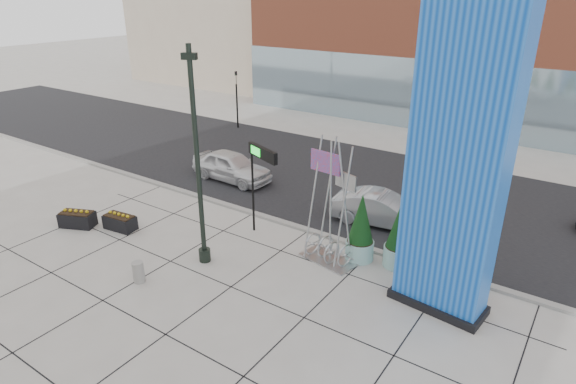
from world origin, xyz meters
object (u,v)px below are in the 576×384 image
Objects in this scene: concrete_bollard at (138,272)px; overhead_street_sign at (265,158)px; public_art_sculpture at (330,231)px; car_silver_mid at (382,210)px; lamp_post at (199,181)px; blue_pylon at (457,168)px; car_white_west at (232,166)px.

concrete_bollard is 6.33m from overhead_street_sign.
public_art_sculpture is 1.24× the size of overhead_street_sign.
lamp_post is at bearing 139.59° from car_silver_mid.
blue_pylon is at bearing 14.92° from overhead_street_sign.
car_white_west is at bearing 80.10° from car_silver_mid.
public_art_sculpture is 9.45m from car_white_west.
car_white_west is 8.81m from car_silver_mid.
public_art_sculpture is 3.84m from overhead_street_sign.
car_silver_mid is (-3.94, 4.36, -4.07)m from blue_pylon.
public_art_sculpture is at bearing 166.85° from car_silver_mid.
public_art_sculpture is at bearing 14.52° from overhead_street_sign.
blue_pylon is at bearing -145.47° from car_silver_mid.
blue_pylon is 12.70× the size of concrete_bollard.
overhead_street_sign reaches higher than car_white_west.
blue_pylon reaches higher than car_white_west.
blue_pylon is 14.16m from car_white_west.
overhead_street_sign is 0.86× the size of car_white_west.
car_silver_mid reaches higher than concrete_bollard.
car_white_west is (-8.42, 4.28, -0.49)m from public_art_sculpture.
lamp_post is at bearing -134.45° from public_art_sculpture.
car_white_west is (-12.74, 4.71, -4.00)m from blue_pylon.
concrete_bollard is (-9.11, -4.56, -4.39)m from blue_pylon.
car_silver_mid is at bearing 138.46° from blue_pylon.
car_white_west reaches higher than car_silver_mid.
concrete_bollard is 9.96m from car_white_west.
overhead_street_sign is at bearing -125.33° from car_white_west.
public_art_sculpture is 6.22× the size of concrete_bollard.
overhead_street_sign is (0.67, 3.02, 0.12)m from lamp_post.
blue_pylon is at bearing 26.57° from concrete_bollard.
lamp_post is 1.73× the size of car_white_west.
blue_pylon reaches higher than overhead_street_sign.
car_white_west is (-3.63, 9.27, 0.39)m from concrete_bollard.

